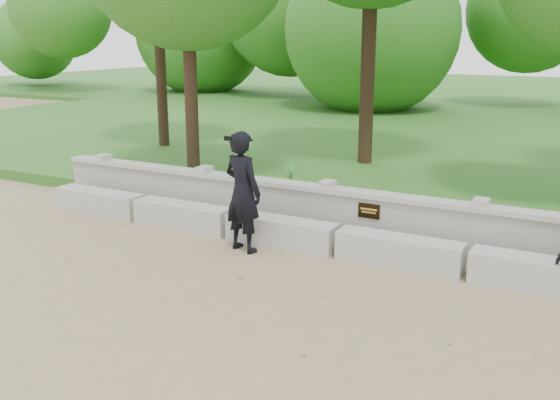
% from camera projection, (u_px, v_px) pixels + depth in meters
% --- Properties ---
extents(ground, '(80.00, 80.00, 0.00)m').
position_uv_depth(ground, '(280.00, 298.00, 8.22)').
color(ground, '#967B5C').
rests_on(ground, ground).
extents(lawn, '(40.00, 22.00, 0.25)m').
position_uv_depth(lawn, '(486.00, 139.00, 20.09)').
color(lawn, '#2B561B').
rests_on(lawn, ground).
extents(concrete_bench, '(11.90, 0.45, 0.45)m').
position_uv_depth(concrete_bench, '(337.00, 241.00, 9.77)').
color(concrete_bench, '#AFACA5').
rests_on(concrete_bench, ground).
extents(parapet_wall, '(12.50, 0.35, 0.90)m').
position_uv_depth(parapet_wall, '(354.00, 216.00, 10.31)').
color(parapet_wall, '#A4A29B').
rests_on(parapet_wall, ground).
extents(man_main, '(0.80, 0.72, 1.94)m').
position_uv_depth(man_main, '(243.00, 192.00, 9.80)').
color(man_main, black).
rests_on(man_main, ground).
extents(shrub_a, '(0.34, 0.30, 0.55)m').
position_uv_depth(shrub_a, '(290.00, 174.00, 13.09)').
color(shrub_a, '#3D862D').
rests_on(shrub_a, lawn).
extents(shrub_b, '(0.37, 0.37, 0.53)m').
position_uv_depth(shrub_b, '(323.00, 197.00, 11.30)').
color(shrub_b, '#3D862D').
rests_on(shrub_b, lawn).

